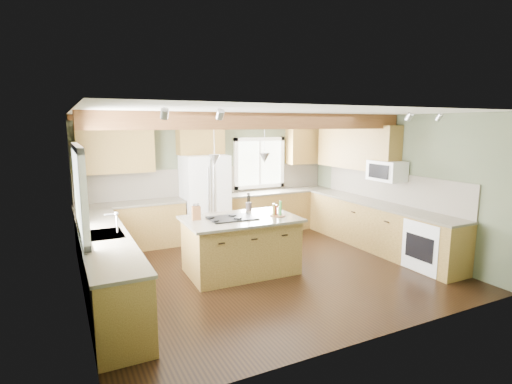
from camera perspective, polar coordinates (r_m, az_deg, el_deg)
name	(u,v)px	position (r m, az deg, el deg)	size (l,w,h in m)	color
floor	(265,270)	(6.85, 1.29, -11.03)	(5.60, 5.60, 0.00)	black
ceiling	(266,113)	(6.42, 1.38, 11.26)	(5.60, 5.60, 0.00)	silver
wall_back	(212,176)	(8.77, -6.33, 2.23)	(5.60, 5.60, 0.00)	#4C573D
wall_left	(78,210)	(5.78, -24.05, -2.35)	(5.00, 5.00, 0.00)	#4C573D
wall_right	(393,183)	(8.19, 18.94, 1.25)	(5.00, 5.00, 0.00)	#4C573D
ceiling_beam	(263,121)	(6.50, 0.96, 10.09)	(5.55, 0.26, 0.26)	brown
soffit_trim	(212,119)	(8.61, -6.25, 10.37)	(5.55, 0.20, 0.10)	brown
backsplash_back	(212,181)	(8.77, -6.29, 1.64)	(5.58, 0.03, 0.58)	brown
backsplash_right	(390,187)	(8.22, 18.58, 0.67)	(0.03, 3.70, 0.58)	brown
base_cab_back_left	(132,227)	(8.20, -17.33, -4.78)	(2.02, 0.60, 0.88)	brown
counter_back_left	(131,204)	(8.10, -17.49, -1.63)	(2.06, 0.64, 0.04)	#4A4336
base_cab_back_right	(278,211)	(9.27, 3.10, -2.72)	(2.62, 0.60, 0.88)	brown
counter_back_right	(278,191)	(9.18, 3.12, 0.09)	(2.66, 0.64, 0.04)	#4A4336
base_cab_left	(106,267)	(6.07, -20.65, -10.02)	(0.60, 3.70, 0.88)	brown
counter_left	(104,235)	(5.93, -20.91, -5.82)	(0.64, 3.74, 0.04)	#4A4336
base_cab_right	(377,227)	(8.18, 16.88, -4.80)	(0.60, 3.70, 0.88)	brown
counter_right	(378,204)	(8.08, 17.04, -1.64)	(0.64, 3.74, 0.04)	#4A4336
upper_cab_back_left	(116,149)	(8.07, -19.41, 5.76)	(1.40, 0.35, 0.90)	brown
upper_cab_over_fridge	(200,138)	(8.44, -7.95, 7.71)	(0.96, 0.35, 0.70)	brown
upper_cab_right	(356,147)	(8.66, 14.10, 6.23)	(0.35, 2.20, 0.90)	brown
upper_cab_back_corner	(305,145)	(9.60, 7.04, 6.75)	(0.90, 0.35, 0.90)	brown
window_left	(78,191)	(5.78, -24.05, 0.18)	(0.04, 1.60, 1.05)	white
window_back	(259,163)	(9.18, 0.45, 4.19)	(1.10, 0.04, 1.00)	white
sink	(104,235)	(5.93, -20.91, -5.78)	(0.50, 0.65, 0.03)	#262628
faucet	(117,224)	(5.92, -19.26, -4.27)	(0.02, 0.02, 0.28)	#B2B2B7
dishwasher	(120,305)	(4.87, -18.82, -14.98)	(0.60, 0.60, 0.84)	white
oven	(432,245)	(7.32, 23.85, -6.97)	(0.60, 0.72, 0.84)	white
microwave	(387,171)	(7.97, 18.18, 2.89)	(0.40, 0.70, 0.38)	white
pendant_left	(214,160)	(6.20, -5.95, 4.61)	(0.18, 0.18, 0.16)	#B2B2B7
pendant_right	(265,158)	(6.53, 1.23, 4.91)	(0.18, 0.18, 0.16)	#B2B2B7
refrigerator	(205,198)	(8.38, -7.30, -0.90)	(0.90, 0.74, 1.80)	white
island	(241,246)	(6.63, -2.19, -7.74)	(1.72, 1.05, 0.88)	brown
island_top	(241,219)	(6.50, -2.22, -3.87)	(1.84, 1.17, 0.04)	#4A4336
cooktop	(232,218)	(6.44, -3.39, -3.73)	(0.75, 0.50, 0.02)	black
knife_block	(196,213)	(6.41, -8.54, -2.99)	(0.13, 0.10, 0.22)	brown
utensil_crock	(249,206)	(7.03, -1.05, -2.08)	(0.11, 0.11, 0.14)	#49413A
bottle_tray	(278,209)	(6.60, 3.09, -2.44)	(0.26, 0.26, 0.24)	brown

